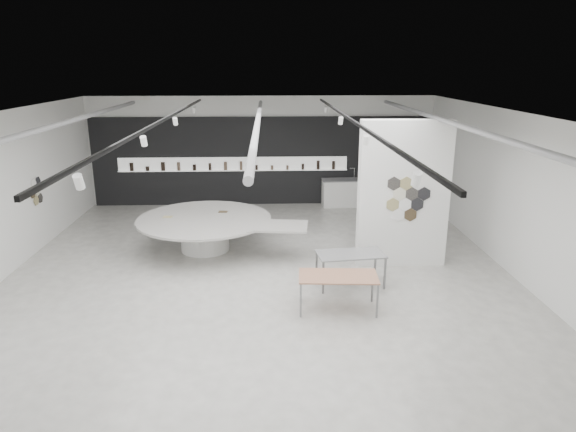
{
  "coord_description": "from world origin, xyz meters",
  "views": [
    {
      "loc": [
        0.22,
        -10.96,
        4.85
      ],
      "look_at": [
        0.7,
        1.2,
        1.23
      ],
      "focal_mm": 32.0,
      "sensor_mm": 36.0,
      "label": 1
    }
  ],
  "objects_px": {
    "partition_column": "(403,195)",
    "sample_table_wood": "(338,278)",
    "display_island": "(207,229)",
    "sample_table_stone": "(351,256)",
    "kitchen_counter": "(346,192)"
  },
  "relations": [
    {
      "from": "display_island",
      "to": "kitchen_counter",
      "type": "xyz_separation_m",
      "value": [
        4.39,
        4.36,
        -0.11
      ]
    },
    {
      "from": "display_island",
      "to": "sample_table_stone",
      "type": "bearing_deg",
      "value": -28.58
    },
    {
      "from": "partition_column",
      "to": "sample_table_wood",
      "type": "relative_size",
      "value": 2.2
    },
    {
      "from": "sample_table_wood",
      "to": "sample_table_stone",
      "type": "height_order",
      "value": "sample_table_stone"
    },
    {
      "from": "sample_table_wood",
      "to": "kitchen_counter",
      "type": "bearing_deg",
      "value": 80.42
    },
    {
      "from": "sample_table_wood",
      "to": "display_island",
      "type": "bearing_deg",
      "value": 130.06
    },
    {
      "from": "partition_column",
      "to": "kitchen_counter",
      "type": "relative_size",
      "value": 2.1
    },
    {
      "from": "partition_column",
      "to": "sample_table_wood",
      "type": "height_order",
      "value": "partition_column"
    },
    {
      "from": "partition_column",
      "to": "sample_table_stone",
      "type": "bearing_deg",
      "value": -139.15
    },
    {
      "from": "partition_column",
      "to": "display_island",
      "type": "xyz_separation_m",
      "value": [
        -4.93,
        1.19,
        -1.21
      ]
    },
    {
      "from": "partition_column",
      "to": "sample_table_stone",
      "type": "height_order",
      "value": "partition_column"
    },
    {
      "from": "sample_table_stone",
      "to": "partition_column",
      "type": "bearing_deg",
      "value": 40.85
    },
    {
      "from": "partition_column",
      "to": "kitchen_counter",
      "type": "distance_m",
      "value": 5.73
    },
    {
      "from": "partition_column",
      "to": "display_island",
      "type": "height_order",
      "value": "partition_column"
    },
    {
      "from": "kitchen_counter",
      "to": "display_island",
      "type": "bearing_deg",
      "value": -137.54
    }
  ]
}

